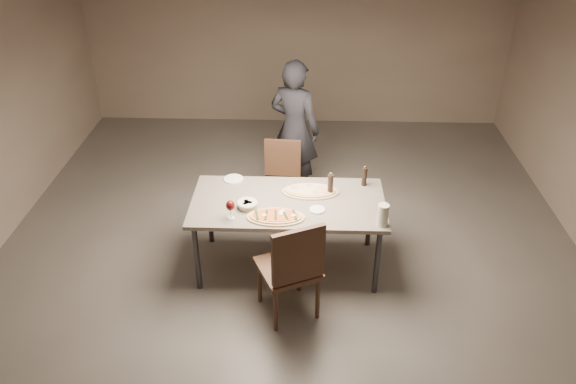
{
  "coord_description": "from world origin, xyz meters",
  "views": [
    {
      "loc": [
        0.16,
        -4.39,
        3.54
      ],
      "look_at": [
        0.0,
        0.0,
        0.85
      ],
      "focal_mm": 35.0,
      "sensor_mm": 36.0,
      "label": 1
    }
  ],
  "objects_px": {
    "carafe": "(383,215)",
    "chair_near": "(292,266)",
    "ham_pizza": "(310,191)",
    "dining_table": "(288,206)",
    "zucchini_pizza": "(276,216)",
    "diner": "(295,129)",
    "chair_far": "(282,176)",
    "bread_basket": "(247,204)",
    "pepper_mill_left": "(364,176)"
  },
  "relations": [
    {
      "from": "ham_pizza",
      "to": "dining_table",
      "type": "bearing_deg",
      "value": -166.29
    },
    {
      "from": "ham_pizza",
      "to": "pepper_mill_left",
      "type": "bearing_deg",
      "value": -8.28
    },
    {
      "from": "dining_table",
      "to": "bread_basket",
      "type": "xyz_separation_m",
      "value": [
        -0.37,
        -0.13,
        0.1
      ]
    },
    {
      "from": "chair_far",
      "to": "bread_basket",
      "type": "bearing_deg",
      "value": 79.56
    },
    {
      "from": "bread_basket",
      "to": "chair_far",
      "type": "height_order",
      "value": "chair_far"
    },
    {
      "from": "chair_far",
      "to": "chair_near",
      "type": "bearing_deg",
      "value": 99.56
    },
    {
      "from": "dining_table",
      "to": "zucchini_pizza",
      "type": "height_order",
      "value": "zucchini_pizza"
    },
    {
      "from": "ham_pizza",
      "to": "diner",
      "type": "xyz_separation_m",
      "value": [
        -0.18,
        1.27,
        0.05
      ]
    },
    {
      "from": "ham_pizza",
      "to": "chair_near",
      "type": "relative_size",
      "value": 0.54
    },
    {
      "from": "bread_basket",
      "to": "diner",
      "type": "height_order",
      "value": "diner"
    },
    {
      "from": "dining_table",
      "to": "ham_pizza",
      "type": "xyz_separation_m",
      "value": [
        0.21,
        0.16,
        0.07
      ]
    },
    {
      "from": "chair_far",
      "to": "diner",
      "type": "relative_size",
      "value": 0.54
    },
    {
      "from": "bread_basket",
      "to": "carafe",
      "type": "distance_m",
      "value": 1.22
    },
    {
      "from": "carafe",
      "to": "chair_near",
      "type": "relative_size",
      "value": 0.2
    },
    {
      "from": "dining_table",
      "to": "pepper_mill_left",
      "type": "bearing_deg",
      "value": 23.72
    },
    {
      "from": "dining_table",
      "to": "chair_far",
      "type": "height_order",
      "value": "chair_far"
    },
    {
      "from": "carafe",
      "to": "ham_pizza",
      "type": "bearing_deg",
      "value": 140.24
    },
    {
      "from": "dining_table",
      "to": "carafe",
      "type": "bearing_deg",
      "value": -23.08
    },
    {
      "from": "bread_basket",
      "to": "chair_far",
      "type": "relative_size",
      "value": 0.21
    },
    {
      "from": "bread_basket",
      "to": "zucchini_pizza",
      "type": "bearing_deg",
      "value": -29.8
    },
    {
      "from": "dining_table",
      "to": "bread_basket",
      "type": "relative_size",
      "value": 9.56
    },
    {
      "from": "zucchini_pizza",
      "to": "diner",
      "type": "xyz_separation_m",
      "value": [
        0.12,
        1.71,
        0.05
      ]
    },
    {
      "from": "zucchini_pizza",
      "to": "dining_table",
      "type": "bearing_deg",
      "value": 69.83
    },
    {
      "from": "zucchini_pizza",
      "to": "ham_pizza",
      "type": "height_order",
      "value": "zucchini_pizza"
    },
    {
      "from": "pepper_mill_left",
      "to": "carafe",
      "type": "bearing_deg",
      "value": -81.24
    },
    {
      "from": "bread_basket",
      "to": "chair_far",
      "type": "distance_m",
      "value": 1.12
    },
    {
      "from": "chair_far",
      "to": "pepper_mill_left",
      "type": "bearing_deg",
      "value": 147.98
    },
    {
      "from": "chair_near",
      "to": "chair_far",
      "type": "xyz_separation_m",
      "value": [
        -0.16,
        1.63,
        -0.08
      ]
    },
    {
      "from": "bread_basket",
      "to": "dining_table",
      "type": "bearing_deg",
      "value": 18.93
    },
    {
      "from": "dining_table",
      "to": "chair_far",
      "type": "xyz_separation_m",
      "value": [
        -0.1,
        0.92,
        -0.2
      ]
    },
    {
      "from": "dining_table",
      "to": "chair_near",
      "type": "distance_m",
      "value": 0.73
    },
    {
      "from": "ham_pizza",
      "to": "pepper_mill_left",
      "type": "xyz_separation_m",
      "value": [
        0.52,
        0.15,
        0.08
      ]
    },
    {
      "from": "diner",
      "to": "dining_table",
      "type": "bearing_deg",
      "value": 113.41
    },
    {
      "from": "zucchini_pizza",
      "to": "ham_pizza",
      "type": "bearing_deg",
      "value": 54.67
    },
    {
      "from": "dining_table",
      "to": "diner",
      "type": "height_order",
      "value": "diner"
    },
    {
      "from": "carafe",
      "to": "diner",
      "type": "bearing_deg",
      "value": 114.3
    },
    {
      "from": "chair_near",
      "to": "diner",
      "type": "xyz_separation_m",
      "value": [
        -0.04,
        2.15,
        0.25
      ]
    },
    {
      "from": "chair_near",
      "to": "diner",
      "type": "height_order",
      "value": "diner"
    },
    {
      "from": "zucchini_pizza",
      "to": "chair_far",
      "type": "height_order",
      "value": "chair_far"
    },
    {
      "from": "carafe",
      "to": "chair_near",
      "type": "xyz_separation_m",
      "value": [
        -0.77,
        -0.36,
        -0.28
      ]
    },
    {
      "from": "ham_pizza",
      "to": "diner",
      "type": "height_order",
      "value": "diner"
    },
    {
      "from": "zucchini_pizza",
      "to": "pepper_mill_left",
      "type": "distance_m",
      "value": 1.02
    },
    {
      "from": "diner",
      "to": "carafe",
      "type": "bearing_deg",
      "value": 138.69
    },
    {
      "from": "ham_pizza",
      "to": "chair_far",
      "type": "height_order",
      "value": "chair_far"
    },
    {
      "from": "zucchini_pizza",
      "to": "chair_near",
      "type": "height_order",
      "value": "chair_near"
    },
    {
      "from": "zucchini_pizza",
      "to": "pepper_mill_left",
      "type": "xyz_separation_m",
      "value": [
        0.82,
        0.6,
        0.08
      ]
    },
    {
      "from": "zucchini_pizza",
      "to": "chair_far",
      "type": "bearing_deg",
      "value": 89.29
    },
    {
      "from": "dining_table",
      "to": "zucchini_pizza",
      "type": "distance_m",
      "value": 0.31
    },
    {
      "from": "zucchini_pizza",
      "to": "bread_basket",
      "type": "relative_size",
      "value": 2.76
    },
    {
      "from": "zucchini_pizza",
      "to": "carafe",
      "type": "xyz_separation_m",
      "value": [
        0.93,
        -0.07,
        0.09
      ]
    }
  ]
}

